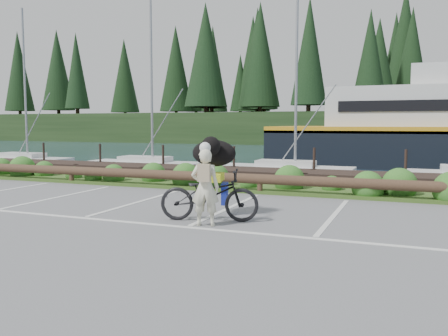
{
  "coord_description": "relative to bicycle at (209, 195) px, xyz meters",
  "views": [
    {
      "loc": [
        4.2,
        -8.95,
        2.11
      ],
      "look_at": [
        0.24,
        1.06,
        1.1
      ],
      "focal_mm": 38.0,
      "sensor_mm": 36.0,
      "label": 1
    }
  ],
  "objects": [
    {
      "name": "harbor_backdrop",
      "position": [
        0.24,
        78.04,
        -0.56
      ],
      "size": [
        170.0,
        160.0,
        30.0
      ],
      "color": "#1C3444",
      "rests_on": "ground"
    },
    {
      "name": "vegetation_strip",
      "position": [
        -0.16,
        4.92,
        -0.51
      ],
      "size": [
        34.0,
        1.6,
        0.1
      ],
      "primitive_type": "cube",
      "color": "#3D5B21",
      "rests_on": "ground"
    },
    {
      "name": "cyclist",
      "position": [
        0.12,
        -0.49,
        0.24
      ],
      "size": [
        0.66,
        0.51,
        1.6
      ],
      "primitive_type": "imported",
      "rotation": [
        0.0,
        0.0,
        3.39
      ],
      "color": "beige",
      "rests_on": "ground"
    },
    {
      "name": "dog",
      "position": [
        -0.17,
        0.67,
        0.87
      ],
      "size": [
        0.76,
        1.15,
        0.61
      ],
      "primitive_type": "ellipsoid",
      "rotation": [
        0.0,
        0.0,
        1.82
      ],
      "color": "black",
      "rests_on": "bicycle"
    },
    {
      "name": "bicycle",
      "position": [
        0.0,
        0.0,
        0.0
      ],
      "size": [
        2.27,
        1.25,
        1.13
      ],
      "primitive_type": "imported",
      "rotation": [
        0.0,
        0.0,
        1.82
      ],
      "color": "black",
      "rests_on": "ground"
    },
    {
      "name": "log_rail",
      "position": [
        -0.16,
        4.22,
        -0.56
      ],
      "size": [
        32.0,
        0.3,
        0.6
      ],
      "primitive_type": null,
      "color": "#443021",
      "rests_on": "ground"
    },
    {
      "name": "ground",
      "position": [
        -0.16,
        -0.38,
        -0.56
      ],
      "size": [
        72.0,
        72.0,
        0.0
      ],
      "primitive_type": "plane",
      "color": "#5F6062"
    }
  ]
}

